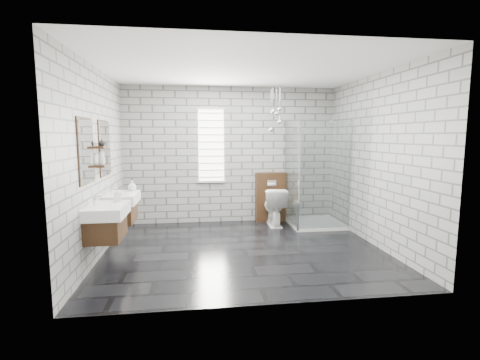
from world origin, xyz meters
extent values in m
cube|color=black|center=(0.00, 0.00, -0.01)|extent=(4.20, 3.60, 0.02)
cube|color=white|center=(0.00, 0.00, 2.71)|extent=(4.20, 3.60, 0.02)
cube|color=#9F9E9A|center=(0.00, 1.81, 1.35)|extent=(4.20, 0.02, 2.70)
cube|color=#9F9E9A|center=(0.00, -1.81, 1.35)|extent=(4.20, 0.02, 2.70)
cube|color=#9F9E9A|center=(-2.11, 0.00, 1.35)|extent=(0.02, 3.60, 2.70)
cube|color=#9F9E9A|center=(2.11, 0.00, 1.35)|extent=(0.02, 3.60, 2.70)
cube|color=#3D2512|center=(-1.89, -0.55, 0.55)|extent=(0.42, 0.62, 0.30)
cube|color=silver|center=(-1.69, -0.55, 0.58)|extent=(0.02, 0.35, 0.01)
cube|color=white|center=(-1.87, -0.55, 0.77)|extent=(0.47, 0.70, 0.15)
cylinder|color=silver|center=(-2.02, -0.55, 0.91)|extent=(0.04, 0.04, 0.12)
cylinder|color=silver|center=(-1.97, -0.55, 0.96)|extent=(0.10, 0.02, 0.02)
cube|color=white|center=(-2.08, -0.55, 1.55)|extent=(0.03, 0.55, 0.80)
cube|color=#3D2512|center=(-2.09, -0.55, 1.55)|extent=(0.01, 0.59, 0.84)
cube|color=#3D2512|center=(-1.89, 0.38, 0.55)|extent=(0.42, 0.62, 0.30)
cube|color=silver|center=(-1.69, 0.38, 0.58)|extent=(0.02, 0.35, 0.01)
cube|color=white|center=(-1.87, 0.38, 0.77)|extent=(0.47, 0.70, 0.15)
cylinder|color=silver|center=(-2.02, 0.38, 0.91)|extent=(0.04, 0.04, 0.12)
cylinder|color=silver|center=(-1.97, 0.38, 0.96)|extent=(0.10, 0.02, 0.02)
cube|color=white|center=(-2.08, 0.38, 1.55)|extent=(0.03, 0.55, 0.80)
cube|color=#3D2512|center=(-2.09, 0.38, 1.55)|extent=(0.01, 0.59, 0.84)
cube|color=#3D2512|center=(-2.03, -0.05, 1.32)|extent=(0.14, 0.30, 0.03)
cube|color=#3D2512|center=(-2.03, -0.05, 1.58)|extent=(0.14, 0.30, 0.03)
cube|color=white|center=(-0.40, 1.79, 1.55)|extent=(0.50, 0.02, 1.40)
cube|color=silver|center=(-0.40, 1.77, 2.27)|extent=(0.56, 0.04, 0.04)
cube|color=silver|center=(-0.40, 1.77, 0.83)|extent=(0.56, 0.04, 0.04)
cube|color=silver|center=(-0.40, 1.77, 0.92)|extent=(0.48, 0.01, 0.02)
cube|color=silver|center=(-0.40, 1.77, 1.06)|extent=(0.48, 0.01, 0.02)
cube|color=silver|center=(-0.40, 1.77, 1.20)|extent=(0.48, 0.01, 0.02)
cube|color=silver|center=(-0.40, 1.77, 1.34)|extent=(0.48, 0.01, 0.02)
cube|color=silver|center=(-0.40, 1.77, 1.48)|extent=(0.48, 0.01, 0.02)
cube|color=silver|center=(-0.40, 1.77, 1.62)|extent=(0.48, 0.01, 0.02)
cube|color=silver|center=(-0.40, 1.77, 1.76)|extent=(0.48, 0.01, 0.02)
cube|color=silver|center=(-0.40, 1.77, 1.90)|extent=(0.48, 0.01, 0.02)
cube|color=silver|center=(-0.40, 1.77, 2.04)|extent=(0.48, 0.01, 0.03)
cube|color=silver|center=(-0.40, 1.77, 2.18)|extent=(0.48, 0.01, 0.03)
cube|color=#3D2512|center=(0.79, 1.70, 0.50)|extent=(0.60, 0.20, 1.00)
cube|color=silver|center=(0.79, 1.60, 0.80)|extent=(0.18, 0.01, 0.12)
cube|color=white|center=(1.60, 1.30, 0.03)|extent=(1.00, 1.00, 0.06)
cube|color=silver|center=(1.60, 0.81, 1.03)|extent=(1.00, 0.01, 2.00)
cube|color=silver|center=(1.11, 1.30, 1.03)|extent=(0.01, 1.00, 2.00)
cube|color=silver|center=(1.11, 0.81, 1.03)|extent=(0.03, 0.03, 2.00)
cube|color=silver|center=(2.08, 0.81, 1.03)|extent=(0.03, 0.03, 2.00)
cylinder|color=silver|center=(2.04, 1.50, 1.10)|extent=(0.02, 0.02, 1.80)
cylinder|color=silver|center=(1.96, 1.50, 2.02)|extent=(0.14, 0.14, 0.02)
sphere|color=silver|center=(0.73, 1.31, 2.19)|extent=(0.09, 0.09, 0.09)
cylinder|color=silver|center=(0.73, 1.31, 2.47)|extent=(0.01, 0.01, 0.46)
sphere|color=silver|center=(0.87, 1.34, 2.00)|extent=(0.09, 0.09, 0.09)
cylinder|color=silver|center=(0.87, 1.34, 2.37)|extent=(0.01, 0.01, 0.66)
sphere|color=silver|center=(0.82, 1.41, 2.16)|extent=(0.09, 0.09, 0.09)
cylinder|color=silver|center=(0.82, 1.41, 2.45)|extent=(0.01, 0.01, 0.50)
sphere|color=silver|center=(0.72, 1.40, 1.85)|extent=(0.09, 0.09, 0.09)
cylinder|color=silver|center=(0.72, 1.40, 2.30)|extent=(0.01, 0.01, 0.80)
sphere|color=silver|center=(0.89, 1.43, 2.25)|extent=(0.09, 0.09, 0.09)
cylinder|color=silver|center=(0.89, 1.43, 2.50)|extent=(0.01, 0.01, 0.41)
imported|color=white|center=(0.79, 1.38, 0.37)|extent=(0.45, 0.75, 0.74)
imported|color=#B2B2B2|center=(-1.78, -0.31, 0.94)|extent=(0.11, 0.11, 0.18)
imported|color=#B2B2B2|center=(-1.75, 0.64, 0.93)|extent=(0.17, 0.17, 0.17)
imported|color=#B2B2B2|center=(-2.02, -0.09, 1.45)|extent=(0.12, 0.12, 0.24)
imported|color=#B2B2B2|center=(-2.02, -0.04, 1.65)|extent=(0.12, 0.12, 0.10)
camera|label=1|loc=(-0.74, -5.14, 1.74)|focal=26.00mm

